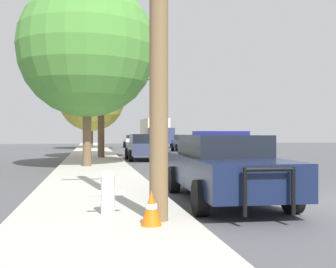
{
  "coord_description": "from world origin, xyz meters",
  "views": [
    {
      "loc": [
        -5.26,
        -8.26,
        1.51
      ],
      "look_at": [
        -0.45,
        17.8,
        1.47
      ],
      "focal_mm": 45.0,
      "sensor_mm": 36.0,
      "label": 1
    }
  ],
  "objects": [
    {
      "name": "traffic_cone",
      "position": [
        -4.36,
        -2.04,
        0.39
      ],
      "size": [
        0.32,
        0.32,
        0.52
      ],
      "color": "orange",
      "rests_on": "sidewalk_left"
    },
    {
      "name": "car_background_midblock",
      "position": [
        -2.32,
        15.23,
        0.77
      ],
      "size": [
        1.92,
        4.15,
        1.47
      ],
      "rotation": [
        0.0,
        0.0,
        -0.01
      ],
      "color": "#333856",
      "rests_on": "ground_plane"
    },
    {
      "name": "sidewalk_left",
      "position": [
        -5.1,
        0.0,
        0.07
      ],
      "size": [
        3.0,
        110.0,
        0.13
      ],
      "color": "#BCB7AD",
      "rests_on": "ground_plane"
    },
    {
      "name": "box_truck",
      "position": [
        1.86,
        37.84,
        1.67
      ],
      "size": [
        2.86,
        7.77,
        3.14
      ],
      "rotation": [
        0.0,
        0.0,
        3.18
      ],
      "color": "#333856",
      "rests_on": "ground_plane"
    },
    {
      "name": "police_car",
      "position": [
        -2.34,
        0.72,
        0.78
      ],
      "size": [
        2.15,
        5.2,
        1.56
      ],
      "rotation": [
        0.0,
        0.0,
        3.1
      ],
      "color": "#141E3D",
      "rests_on": "ground_plane"
    },
    {
      "name": "car_background_distant",
      "position": [
        -0.72,
        36.89,
        0.72
      ],
      "size": [
        2.11,
        4.43,
        1.34
      ],
      "rotation": [
        0.0,
        0.0,
        -0.03
      ],
      "color": "silver",
      "rests_on": "ground_plane"
    },
    {
      "name": "traffic_light",
      "position": [
        -3.62,
        17.47,
        3.63
      ],
      "size": [
        4.39,
        0.35,
        4.87
      ],
      "color": "#424247",
      "rests_on": "sidewalk_left"
    },
    {
      "name": "car_background_oncoming",
      "position": [
        2.4,
        25.35,
        0.75
      ],
      "size": [
        2.28,
        4.5,
        1.4
      ],
      "rotation": [
        0.0,
        0.0,
        3.07
      ],
      "color": "navy",
      "rests_on": "ground_plane"
    },
    {
      "name": "tree_sidewalk_mid",
      "position": [
        -4.66,
        16.19,
        5.65
      ],
      "size": [
        5.4,
        5.4,
        8.23
      ],
      "color": "brown",
      "rests_on": "sidewalk_left"
    },
    {
      "name": "fire_hydrant",
      "position": [
        -4.97,
        -1.06,
        0.53
      ],
      "size": [
        0.57,
        0.25,
        0.76
      ],
      "color": "white",
      "rests_on": "sidewalk_left"
    },
    {
      "name": "tree_sidewalk_near",
      "position": [
        -5.4,
        9.81,
        5.08
      ],
      "size": [
        5.8,
        5.8,
        7.86
      ],
      "color": "brown",
      "rests_on": "sidewalk_left"
    },
    {
      "name": "tree_sidewalk_far",
      "position": [
        -5.16,
        32.25,
        4.83
      ],
      "size": [
        6.23,
        6.23,
        7.82
      ],
      "color": "#4C3823",
      "rests_on": "sidewalk_left"
    }
  ]
}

